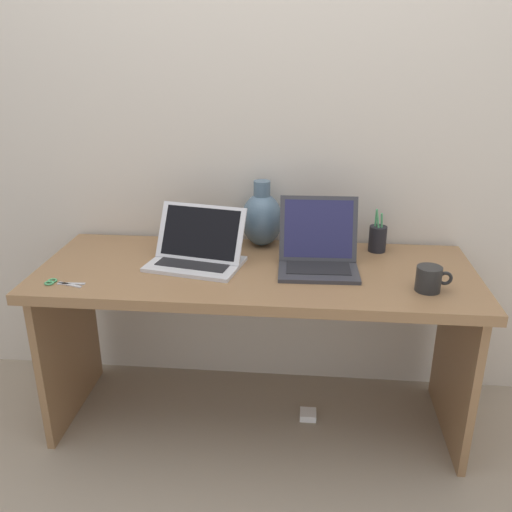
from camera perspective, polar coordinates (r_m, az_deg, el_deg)
The scene contains 10 objects.
ground_plane at distance 2.47m, azimuth -0.00°, elevation -16.50°, with size 6.00×6.00×0.00m, color gray.
back_wall at distance 2.33m, azimuth 0.86°, elevation 13.58°, with size 4.40×0.04×2.40m, color beige.
desk at distance 2.17m, azimuth -0.00°, elevation -4.63°, with size 1.68×0.64×0.71m.
laptop_left at distance 2.15m, azimuth -6.10°, elevation 0.69°, with size 0.39×0.31×0.22m.
laptop_right at distance 2.12m, azimuth 6.51°, elevation 0.67°, with size 0.31×0.27×0.26m.
green_vase at distance 2.31m, azimuth 0.61°, elevation 3.97°, with size 0.17×0.17×0.28m.
coffee_mug at distance 2.00m, azimuth 17.63°, elevation -2.29°, with size 0.13×0.09×0.09m.
pen_cup at distance 2.32m, azimuth 12.57°, elevation 1.82°, with size 0.07×0.07×0.18m.
scissors at distance 2.10m, azimuth -19.98°, elevation -2.63°, with size 0.15×0.06×0.01m.
power_brick at distance 2.47m, azimuth 5.45°, elevation -16.17°, with size 0.07×0.07×0.03m, color white.
Camera 1 is at (0.18, -1.93, 1.53)m, focal length 38.32 mm.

